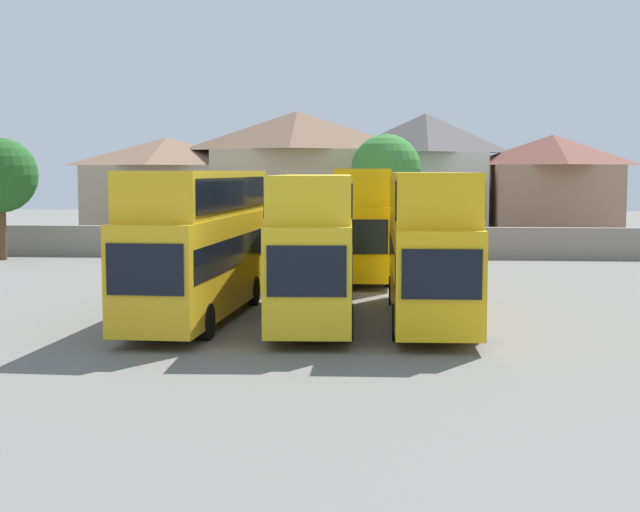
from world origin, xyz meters
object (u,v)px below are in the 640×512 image
house_terrace_right (425,179)px  tree_left_of_lot (386,170)px  bus_4 (296,236)px  tree_behind_wall (0,176)px  house_terrace_left (167,190)px  bus_2 (314,239)px  bus_3 (429,238)px  house_terrace_centre (297,177)px  house_terrace_far_right (552,190)px  bus_5 (364,217)px  bus_1 (199,236)px

house_terrace_right → tree_left_of_lot: house_terrace_right is taller
bus_4 → house_terrace_right: house_terrace_right is taller
house_terrace_right → tree_behind_wall: house_terrace_right is taller
bus_4 → tree_behind_wall: (-17.55, 6.94, 2.85)m
house_terrace_right → house_terrace_left: bearing=178.9°
bus_2 → tree_left_of_lot: (2.25, 25.60, 2.35)m
house_terrace_left → house_terrace_right: size_ratio=1.18×
bus_3 → house_terrace_centre: bearing=-167.3°
bus_4 → house_terrace_right: 20.15m
house_terrace_centre → house_terrace_far_right: size_ratio=1.37×
bus_4 → house_terrace_left: (-10.91, 19.13, 1.82)m
house_terrace_left → tree_behind_wall: house_terrace_left is taller
house_terrace_right → bus_5: bearing=-100.6°
bus_1 → house_terrace_centre: size_ratio=1.06×
bus_1 → house_terrace_left: size_ratio=1.14×
bus_4 → tree_left_of_lot: size_ratio=1.47×
bus_5 → house_terrace_left: bearing=-144.3°
house_terrace_left → bus_4: bearing=-60.3°
house_terrace_far_right → tree_left_of_lot: (-10.90, -5.71, 1.33)m
bus_2 → bus_5: (1.31, 13.01, 0.12)m
bus_4 → house_terrace_far_right: (15.11, 18.15, 1.87)m
house_terrace_far_right → tree_behind_wall: 34.54m
bus_5 → house_terrace_far_right: 21.82m
bus_3 → bus_5: bus_5 is taller
house_terrace_far_right → tree_left_of_lot: 12.38m
bus_5 → bus_2: bearing=-6.4°
tree_left_of_lot → house_terrace_right: bearing=67.7°
bus_2 → bus_1: bearing=-91.2°
bus_3 → house_terrace_right: size_ratio=1.35×
bus_4 → house_terrace_centre: bearing=-172.5°
bus_1 → bus_3: bus_1 is taller
bus_3 → house_terrace_centre: house_terrace_centre is taller
bus_1 → tree_left_of_lot: 26.52m
house_terrace_left → house_terrace_far_right: size_ratio=1.27×
house_terrace_right → house_terrace_far_right: (8.31, -0.63, -0.74)m
house_terrace_left → tree_behind_wall: 13.91m
bus_2 → house_terrace_right: bearing=168.7°
bus_4 → house_terrace_left: size_ratio=1.03×
house_terrace_centre → tree_behind_wall: 19.49m
bus_3 → house_terrace_left: bearing=-153.4°
bus_5 → house_terrace_right: (3.53, 18.93, 1.64)m
bus_2 → bus_5: size_ratio=1.03×
bus_5 → bus_1: bearing=-22.3°
house_terrace_centre → tree_left_of_lot: (6.01, -5.99, 0.50)m
bus_5 → house_terrace_left: size_ratio=1.08×
bus_5 → house_terrace_right: house_terrace_right is taller
bus_2 → house_terrace_centre: bearing=-175.9°
bus_4 → house_terrace_right: bearing=162.0°
bus_3 → bus_1: bearing=-88.3°
bus_1 → house_terrace_far_right: bearing=154.2°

